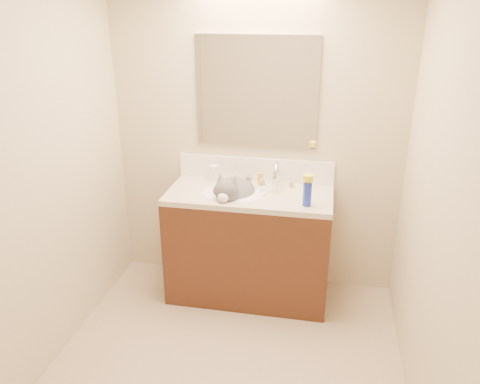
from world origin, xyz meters
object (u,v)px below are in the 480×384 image
at_px(pill_bottle, 213,173).
at_px(amber_bottle, 260,178).
at_px(vanity_cabinet, 249,247).
at_px(faucet, 277,177).
at_px(cat, 233,194).
at_px(basin, 232,202).
at_px(spray_can, 307,195).
at_px(silver_jar, 249,179).

height_order(pill_bottle, amber_bottle, pill_bottle).
bearing_deg(vanity_cabinet, pill_bottle, 147.88).
bearing_deg(vanity_cabinet, faucet, 37.29).
bearing_deg(cat, vanity_cabinet, 11.34).
height_order(basin, spray_can, spray_can).
height_order(vanity_cabinet, basin, basin).
distance_m(basin, silver_jar, 0.25).
xyz_separation_m(silver_jar, amber_bottle, (0.09, -0.00, 0.02)).
height_order(faucet, pill_bottle, faucet).
xyz_separation_m(vanity_cabinet, pill_bottle, (-0.32, 0.20, 0.51)).
xyz_separation_m(vanity_cabinet, amber_bottle, (0.05, 0.19, 0.50)).
distance_m(basin, cat, 0.06).
height_order(silver_jar, amber_bottle, amber_bottle).
xyz_separation_m(faucet, amber_bottle, (-0.13, 0.05, -0.04)).
height_order(basin, cat, cat).
height_order(faucet, silver_jar, faucet).
bearing_deg(amber_bottle, vanity_cabinet, -104.86).
bearing_deg(cat, faucet, 32.49).
xyz_separation_m(cat, silver_jar, (0.08, 0.20, 0.05)).
relative_size(vanity_cabinet, silver_jar, 20.17).
bearing_deg(faucet, cat, -153.93).
bearing_deg(silver_jar, spray_can, -36.81).
xyz_separation_m(basin, cat, (-0.00, 0.02, 0.05)).
xyz_separation_m(pill_bottle, silver_jar, (0.28, -0.01, -0.03)).
bearing_deg(cat, amber_bottle, 55.30).
relative_size(basin, amber_bottle, 4.91).
xyz_separation_m(basin, amber_bottle, (0.17, 0.22, 0.12)).
xyz_separation_m(vanity_cabinet, faucet, (0.18, 0.14, 0.54)).
height_order(faucet, spray_can, faucet).
distance_m(basin, amber_bottle, 0.30).
relative_size(pill_bottle, silver_jar, 2.03).
bearing_deg(silver_jar, basin, -110.73).
xyz_separation_m(silver_jar, spray_can, (0.46, -0.34, 0.05)).
relative_size(basin, faucet, 1.61).
xyz_separation_m(pill_bottle, amber_bottle, (0.37, -0.01, -0.01)).
bearing_deg(faucet, vanity_cabinet, -142.71).
bearing_deg(basin, pill_bottle, 130.73).
xyz_separation_m(vanity_cabinet, spray_can, (0.42, -0.15, 0.53)).
height_order(amber_bottle, spray_can, spray_can).
bearing_deg(pill_bottle, cat, -46.96).
distance_m(faucet, spray_can, 0.38).
bearing_deg(basin, vanity_cabinet, 14.04).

